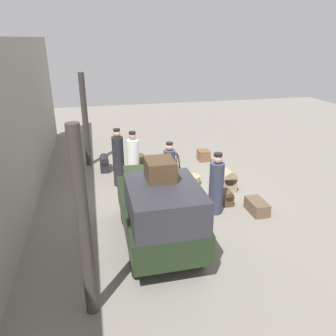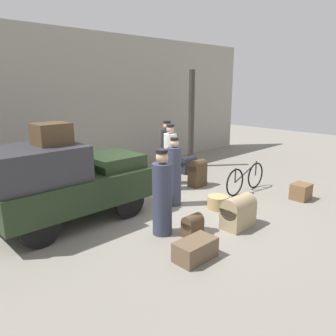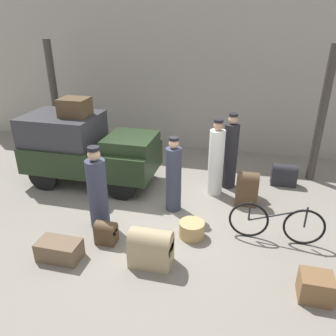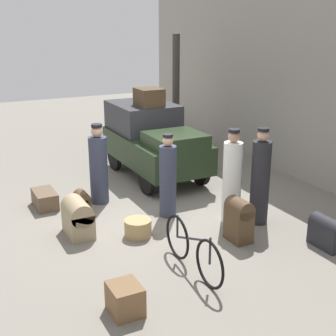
{
  "view_description": "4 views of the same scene",
  "coord_description": "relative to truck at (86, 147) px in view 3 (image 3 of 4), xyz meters",
  "views": [
    {
      "loc": [
        -8.4,
        2.19,
        4.48
      ],
      "look_at": [
        0.2,
        0.2,
        0.95
      ],
      "focal_mm": 35.0,
      "sensor_mm": 36.0,
      "label": 1
    },
    {
      "loc": [
        -5.06,
        -5.3,
        2.92
      ],
      "look_at": [
        0.2,
        0.2,
        0.95
      ],
      "focal_mm": 35.0,
      "sensor_mm": 36.0,
      "label": 2
    },
    {
      "loc": [
        1.73,
        -6.01,
        3.86
      ],
      "look_at": [
        0.2,
        0.2,
        0.95
      ],
      "focal_mm": 35.0,
      "sensor_mm": 36.0,
      "label": 3
    },
    {
      "loc": [
        8.08,
        -3.81,
        3.79
      ],
      "look_at": [
        0.2,
        0.2,
        0.95
      ],
      "focal_mm": 50.0,
      "sensor_mm": 36.0,
      "label": 4
    }
  ],
  "objects": [
    {
      "name": "station_building_facade",
      "position": [
        2.11,
        3.13,
        1.3
      ],
      "size": [
        16.0,
        0.15,
        4.5
      ],
      "color": "gray",
      "rests_on": "ground"
    },
    {
      "name": "suitcase_black_upright",
      "position": [
        1.49,
        -2.29,
        -0.72
      ],
      "size": [
        0.39,
        0.27,
        0.45
      ],
      "color": "#4C3823",
      "rests_on": "ground"
    },
    {
      "name": "trunk_barrel_dark",
      "position": [
        4.01,
        -0.21,
        -0.52
      ],
      "size": [
        0.49,
        0.33,
        0.79
      ],
      "color": "#4C3823",
      "rests_on": "ground"
    },
    {
      "name": "wicker_basket",
      "position": [
        3.02,
        -1.72,
        -0.79
      ],
      "size": [
        0.49,
        0.49,
        0.31
      ],
      "color": "tan",
      "rests_on": "ground"
    },
    {
      "name": "porter_lifting_near_truck",
      "position": [
        3.24,
        0.15,
        -0.09
      ],
      "size": [
        0.36,
        0.36,
        1.84
      ],
      "color": "white",
      "rests_on": "ground"
    },
    {
      "name": "ground_plane",
      "position": [
        2.11,
        -0.94,
        -0.95
      ],
      "size": [
        30.0,
        30.0,
        0.0
      ],
      "primitive_type": "plane",
      "color": "gray"
    },
    {
      "name": "bicycle",
      "position": [
        4.57,
        -1.47,
        -0.56
      ],
      "size": [
        1.75,
        0.04,
        0.8
      ],
      "color": "black",
      "rests_on": "ground"
    },
    {
      "name": "porter_with_bicycle",
      "position": [
        2.45,
        -0.82,
        -0.17
      ],
      "size": [
        0.34,
        0.34,
        1.68
      ],
      "color": "#33384C",
      "rests_on": "ground"
    },
    {
      "name": "trunk_on_truck_roof",
      "position": [
        -0.17,
        -0.0,
        1.01
      ],
      "size": [
        0.67,
        0.58,
        0.43
      ],
      "color": "#4C3823",
      "rests_on": "truck"
    },
    {
      "name": "truck",
      "position": [
        0.0,
        0.0,
        0.0
      ],
      "size": [
        3.25,
        1.56,
        1.74
      ],
      "color": "black",
      "rests_on": "ground"
    },
    {
      "name": "trunk_umber_medium",
      "position": [
        0.87,
        -2.91,
        -0.77
      ],
      "size": [
        0.75,
        0.42,
        0.35
      ],
      "color": "brown",
      "rests_on": "ground"
    },
    {
      "name": "conductor_in_dark_uniform",
      "position": [
        3.54,
        0.59,
        -0.08
      ],
      "size": [
        0.36,
        0.36,
        1.88
      ],
      "color": "#232328",
      "rests_on": "ground"
    },
    {
      "name": "suitcase_tan_flat",
      "position": [
        4.91,
        1.0,
        -0.66
      ],
      "size": [
        0.62,
        0.31,
        0.55
      ],
      "color": "#232328",
      "rests_on": "ground"
    },
    {
      "name": "canopy_pillar_left",
      "position": [
        -1.68,
        1.54,
        0.75
      ],
      "size": [
        0.21,
        0.21,
        3.38
      ],
      "color": "#38332D",
      "rests_on": "ground"
    },
    {
      "name": "porter_standing_middle",
      "position": [
        1.14,
        -1.8,
        -0.16
      ],
      "size": [
        0.39,
        0.39,
        1.72
      ],
      "color": "#33384C",
      "rests_on": "ground"
    },
    {
      "name": "suitcase_small_leather",
      "position": [
        2.48,
        -2.67,
        -0.6
      ],
      "size": [
        0.72,
        0.43,
        0.68
      ],
      "color": "#9E8966",
      "rests_on": "ground"
    },
    {
      "name": "canopy_pillar_right",
      "position": [
        5.63,
        1.54,
        0.75
      ],
      "size": [
        0.21,
        0.21,
        3.38
      ],
      "color": "#38332D",
      "rests_on": "ground"
    },
    {
      "name": "trunk_large_brown",
      "position": [
        5.09,
        -2.81,
        -0.74
      ],
      "size": [
        0.48,
        0.41,
        0.41
      ],
      "color": "brown",
      "rests_on": "ground"
    }
  ]
}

